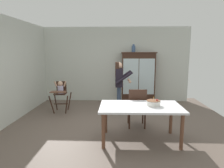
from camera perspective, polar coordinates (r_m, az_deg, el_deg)
ground_plane at (r=4.89m, az=0.12°, el=-12.42°), size 6.24×6.24×0.00m
wall_back at (r=7.19m, az=0.96°, el=5.68°), size 5.32×0.06×2.70m
wall_left at (r=5.36m, az=-29.30°, el=3.18°), size 0.06×5.32×2.70m
china_cabinet at (r=6.99m, az=7.65°, el=1.86°), size 1.21×0.48×1.81m
ceramic_vase at (r=6.92m, az=6.31°, el=10.25°), size 0.13×0.13×0.27m
high_chair_with_toddler at (r=6.08m, az=-14.86°, el=-1.95°), size 0.61×0.71×0.95m
adult_person at (r=5.66m, az=2.11°, el=0.76°), size 0.51×0.50×1.53m
dining_table at (r=4.03m, az=8.33°, el=-7.53°), size 1.66×0.95×0.74m
birthday_cake at (r=4.06m, az=12.04°, el=-5.45°), size 0.28×0.28×0.19m
dining_chair_far_side at (r=4.71m, az=7.35°, el=-6.23°), size 0.45×0.45×0.96m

